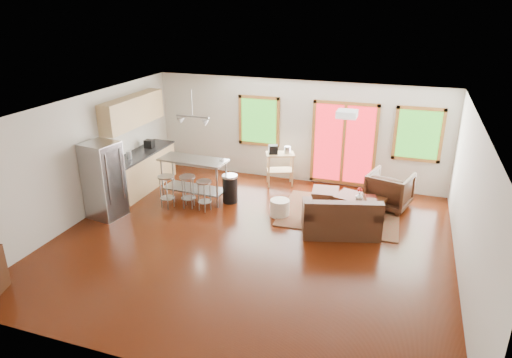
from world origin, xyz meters
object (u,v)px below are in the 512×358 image
(coffee_table, at_px, (360,200))
(armchair, at_px, (390,188))
(island, at_px, (194,172))
(kitchen_cart, at_px, (279,158))
(rug, at_px, (339,214))
(loveseat, at_px, (341,219))
(ottoman, at_px, (325,198))
(refrigerator, at_px, (104,180))

(coffee_table, distance_m, armchair, 0.84)
(island, height_order, kitchen_cart, kitchen_cart)
(rug, bearing_deg, loveseat, -80.43)
(loveseat, xyz_separation_m, ottoman, (-0.54, 1.21, -0.12))
(rug, height_order, island, island)
(coffee_table, height_order, refrigerator, refrigerator)
(rug, height_order, refrigerator, refrigerator)
(armchair, xyz_separation_m, island, (-4.36, -1.00, 0.23))
(loveseat, bearing_deg, armchair, 46.70)
(coffee_table, xyz_separation_m, island, (-3.80, -0.40, 0.33))
(armchair, height_order, island, island)
(rug, bearing_deg, island, -175.51)
(refrigerator, bearing_deg, kitchen_cart, 52.95)
(kitchen_cart, bearing_deg, coffee_table, -26.94)
(ottoman, xyz_separation_m, island, (-2.99, -0.61, 0.49))
(coffee_table, relative_size, island, 0.72)
(ottoman, distance_m, refrigerator, 4.89)
(rug, height_order, coffee_table, coffee_table)
(loveseat, height_order, ottoman, loveseat)
(loveseat, xyz_separation_m, kitchen_cart, (-1.89, 2.09, 0.40))
(island, bearing_deg, rug, 4.49)
(ottoman, bearing_deg, loveseat, -65.94)
(armchair, relative_size, refrigerator, 0.55)
(armchair, xyz_separation_m, ottoman, (-1.37, -0.39, -0.26))
(ottoman, height_order, kitchen_cart, kitchen_cart)
(armchair, distance_m, ottoman, 1.45)
(island, distance_m, kitchen_cart, 2.22)
(coffee_table, bearing_deg, loveseat, -105.05)
(rug, distance_m, loveseat, 0.92)
(ottoman, distance_m, island, 3.09)
(loveseat, height_order, coffee_table, loveseat)
(ottoman, height_order, island, island)
(rug, relative_size, coffee_table, 2.19)
(coffee_table, distance_m, kitchen_cart, 2.45)
(refrigerator, xyz_separation_m, island, (1.40, 1.43, -0.15))
(loveseat, relative_size, ottoman, 2.88)
(ottoman, bearing_deg, rug, -41.41)
(coffee_table, relative_size, armchair, 1.26)
(armchair, bearing_deg, loveseat, 77.89)
(loveseat, bearing_deg, island, 154.73)
(loveseat, height_order, island, island)
(rug, xyz_separation_m, ottoman, (-0.39, 0.35, 0.18))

